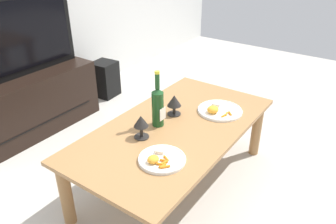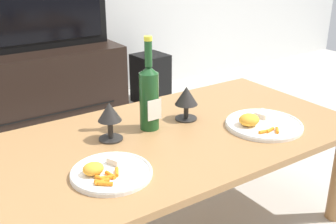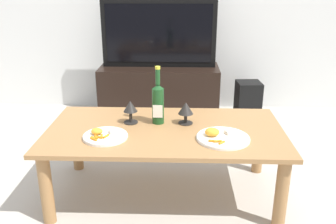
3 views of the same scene
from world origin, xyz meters
name	(u,v)px [view 1 (image 1 of 3)]	position (x,y,z in m)	size (l,w,h in m)	color
ground_plane	(174,182)	(0.00, 0.00, 0.00)	(6.40, 6.40, 0.00)	#B7B2A8
dining_table	(175,135)	(0.00, 0.00, 0.37)	(1.38, 0.73, 0.44)	#9E7042
tv_stand	(28,103)	(-0.11, 1.37, 0.24)	(1.11, 0.46, 0.49)	black
tv_screen	(14,37)	(-0.11, 1.37, 0.79)	(1.04, 0.05, 0.61)	black
floor_speaker	(105,79)	(0.73, 1.34, 0.18)	(0.22, 0.22, 0.35)	black
wine_bottle	(158,105)	(-0.05, 0.09, 0.57)	(0.07, 0.07, 0.35)	#19471E
goblet_left	(141,123)	(-0.21, 0.09, 0.53)	(0.09, 0.09, 0.14)	black
goblet_right	(174,102)	(0.12, 0.09, 0.53)	(0.09, 0.09, 0.14)	black
dinner_plate_left	(161,159)	(-0.33, -0.14, 0.45)	(0.25, 0.25, 0.05)	white
dinner_plate_right	(219,110)	(0.32, -0.13, 0.45)	(0.29, 0.29, 0.06)	white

